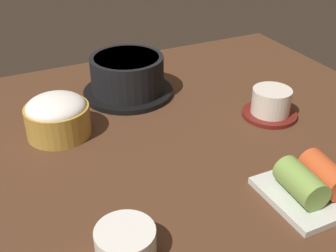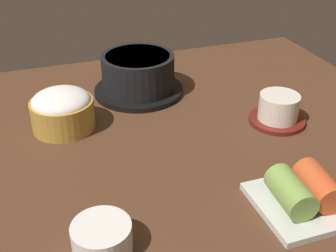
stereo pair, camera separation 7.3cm
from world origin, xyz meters
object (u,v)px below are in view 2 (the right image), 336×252
at_px(kimchi_plate, 303,194).
at_px(side_bowl_near, 102,237).
at_px(stone_pot, 138,74).
at_px(tea_cup_with_saucer, 278,110).
at_px(rice_bowl, 62,109).

relative_size(kimchi_plate, side_bowl_near, 1.70).
xyz_separation_m(stone_pot, tea_cup_with_saucer, (0.21, -0.20, -0.02)).
relative_size(rice_bowl, side_bowl_near, 1.51).
relative_size(tea_cup_with_saucer, side_bowl_near, 1.39).
xyz_separation_m(rice_bowl, kimchi_plate, (0.28, -0.32, -0.02)).
bearing_deg(rice_bowl, kimchi_plate, -48.85).
relative_size(tea_cup_with_saucer, kimchi_plate, 0.82).
bearing_deg(stone_pot, side_bowl_near, -111.51).
distance_m(rice_bowl, kimchi_plate, 0.43).
bearing_deg(tea_cup_with_saucer, rice_bowl, 163.84).
bearing_deg(kimchi_plate, stone_pot, 105.58).
bearing_deg(side_bowl_near, stone_pot, 68.49).
bearing_deg(stone_pot, kimchi_plate, -74.42).
distance_m(stone_pot, tea_cup_with_saucer, 0.29).
xyz_separation_m(tea_cup_with_saucer, kimchi_plate, (-0.09, -0.21, -0.00)).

